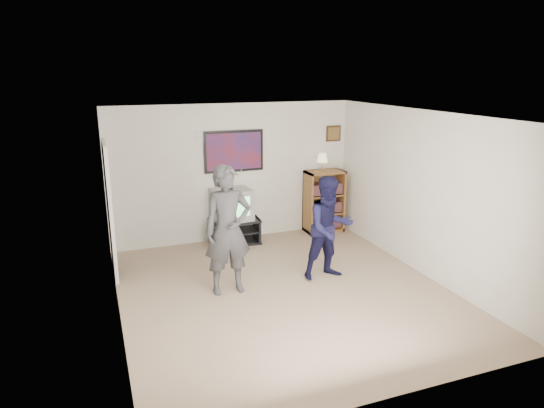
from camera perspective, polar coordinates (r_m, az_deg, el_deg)
room_shell at (r=6.89m, az=0.53°, el=0.26°), size 4.51×5.00×2.51m
media_stand at (r=8.87m, az=-4.43°, el=-3.19°), size 0.94×0.56×0.45m
crt_television at (r=8.71m, az=-4.76°, el=-0.07°), size 0.71×0.62×0.56m
bookshelf at (r=9.45m, az=6.14°, el=0.32°), size 0.73×0.42×1.20m
table_lamp at (r=9.23m, az=5.92°, el=4.90°), size 0.22×0.22×0.34m
person_tall at (r=6.75m, az=-5.23°, el=-3.08°), size 0.67×0.44×1.83m
person_short at (r=7.28m, az=6.78°, el=-2.82°), size 0.79×0.62×1.57m
controller_left at (r=6.88m, az=-6.17°, el=-0.01°), size 0.07×0.13×0.04m
controller_right at (r=7.40m, az=6.24°, el=-0.43°), size 0.07×0.12×0.03m
poster at (r=8.78m, az=-4.51°, el=6.20°), size 1.10×0.03×0.75m
air_vent at (r=8.61m, az=-8.11°, el=7.93°), size 0.28×0.02×0.14m
small_picture at (r=9.49m, az=7.24°, el=8.23°), size 0.30×0.03×0.30m
doorway at (r=7.73m, az=-18.63°, el=-0.79°), size 0.03×0.85×2.00m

